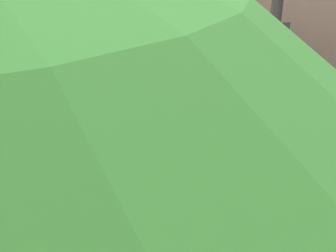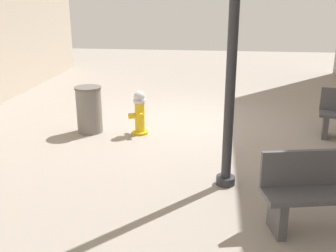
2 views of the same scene
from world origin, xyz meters
name	(u,v)px [view 1 (image 1 of 2)]	position (x,y,z in m)	size (l,w,h in m)	color
ground_plane	(105,99)	(0.00, 0.00, 0.00)	(23.40, 23.40, 0.00)	gray
fire_hydrant	(80,99)	(0.84, 0.79, 0.44)	(0.40, 0.42, 0.88)	gold
bench_near	(263,49)	(-3.36, 0.62, 0.48)	(1.48, 0.73, 0.95)	#4C4C51
trash_bin	(10,114)	(1.86, 0.80, 0.47)	(0.53, 0.53, 0.93)	slate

